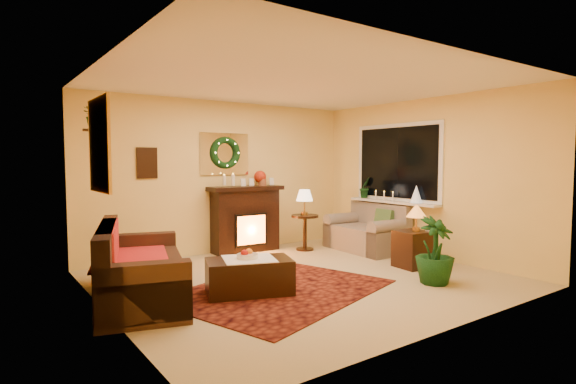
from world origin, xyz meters
TOP-DOWN VIEW (x-y plane):
  - floor at (0.00, 0.00)m, footprint 5.00×5.00m
  - ceiling at (0.00, 0.00)m, footprint 5.00×5.00m
  - wall_back at (0.00, 2.25)m, footprint 5.00×5.00m
  - wall_front at (0.00, -2.25)m, footprint 5.00×5.00m
  - wall_left at (-2.50, 0.00)m, footprint 4.50×4.50m
  - wall_right at (2.50, 0.00)m, footprint 4.50×4.50m
  - area_rug at (-0.58, -0.28)m, footprint 2.99×2.57m
  - sofa at (-2.04, 0.36)m, footprint 1.43×2.20m
  - red_throw at (-2.11, 0.53)m, footprint 0.81×1.32m
  - fireplace at (0.29, 2.04)m, footprint 1.18×0.41m
  - poinsettia at (0.60, 2.06)m, footprint 0.22×0.22m
  - mantel_candle_a at (-0.14, 2.00)m, footprint 0.06×0.06m
  - mantel_candle_b at (0.03, 1.99)m, footprint 0.06×0.06m
  - mantel_mirror at (0.00, 2.23)m, footprint 0.92×0.02m
  - wreath at (0.00, 2.19)m, footprint 0.55×0.11m
  - wall_art at (-1.35, 2.23)m, footprint 0.32×0.03m
  - gold_mirror at (-2.48, 0.30)m, footprint 0.03×0.84m
  - hanging_plant at (-2.34, 1.05)m, footprint 0.33×0.28m
  - loveseat at (2.06, 0.88)m, footprint 0.91×1.47m
  - window_frame at (2.48, 0.55)m, footprint 0.03×1.86m
  - window_glass at (2.47, 0.55)m, footprint 0.02×1.70m
  - window_sill at (2.38, 0.55)m, footprint 0.22×1.86m
  - mini_tree at (2.40, 0.07)m, footprint 0.19×0.19m
  - sill_plant at (2.41, 1.25)m, footprint 0.28×0.23m
  - side_table_round at (1.21, 1.53)m, footprint 0.58×0.58m
  - lamp_cream at (1.21, 1.55)m, footprint 0.30×0.30m
  - end_table_square at (1.72, -0.43)m, footprint 0.49×0.49m
  - lamp_tiffany at (1.75, -0.47)m, footprint 0.30×0.30m
  - coffee_table at (-0.94, -0.18)m, footprint 1.12×0.86m
  - fruit_bowl at (-0.95, -0.15)m, footprint 0.25×0.25m
  - floor_palm at (1.23, -1.18)m, footprint 1.47×1.47m

SIDE VIEW (x-z plane):
  - floor at x=0.00m, z-range 0.00..0.00m
  - area_rug at x=-0.58m, z-range 0.00..0.01m
  - coffee_table at x=-0.94m, z-range 0.00..0.42m
  - end_table_square at x=1.72m, z-range 0.00..0.54m
  - side_table_round at x=1.21m, z-range 0.01..0.64m
  - loveseat at x=2.06m, z-range 0.01..0.83m
  - sofa at x=-2.04m, z-range -0.01..0.87m
  - floor_palm at x=1.23m, z-range -0.85..1.75m
  - fruit_bowl at x=-0.95m, z-range 0.42..0.48m
  - red_throw at x=-2.11m, z-range 0.44..0.47m
  - fireplace at x=0.29m, z-range 0.01..1.09m
  - lamp_tiffany at x=1.75m, z-range 0.53..0.96m
  - window_sill at x=2.38m, z-range 0.85..0.89m
  - lamp_cream at x=1.21m, z-range 0.65..1.11m
  - mini_tree at x=2.40m, z-range 0.90..1.18m
  - sill_plant at x=2.41m, z-range 0.83..1.34m
  - mantel_candle_a at x=-0.14m, z-range 1.18..1.34m
  - mantel_candle_b at x=0.03m, z-range 1.17..1.35m
  - wall_back at x=0.00m, z-range 1.30..1.30m
  - wall_front at x=0.00m, z-range 1.30..1.30m
  - wall_left at x=-2.50m, z-range 1.30..1.30m
  - wall_right at x=2.50m, z-range 1.30..1.30m
  - poinsettia at x=0.60m, z-range 1.19..1.41m
  - wall_art at x=-1.35m, z-range 1.31..1.79m
  - window_frame at x=2.48m, z-range 0.87..2.23m
  - window_glass at x=2.47m, z-range 0.94..2.16m
  - mantel_mirror at x=0.00m, z-range 1.34..2.06m
  - wreath at x=0.00m, z-range 1.44..2.00m
  - gold_mirror at x=-2.48m, z-range 1.25..2.25m
  - hanging_plant at x=-2.34m, z-range 1.79..2.15m
  - ceiling at x=0.00m, z-range 2.60..2.60m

